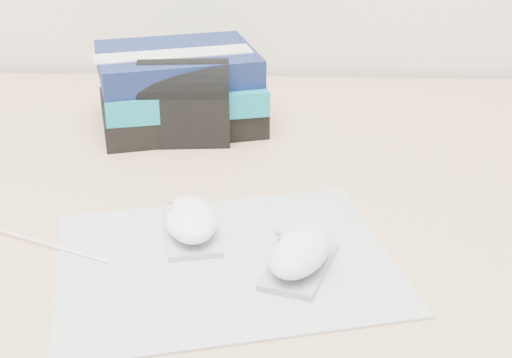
{
  "coord_description": "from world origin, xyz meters",
  "views": [
    {
      "loc": [
        -0.04,
        0.73,
        1.13
      ],
      "look_at": [
        -0.07,
        1.47,
        0.77
      ],
      "focal_mm": 50.0,
      "sensor_mm": 36.0,
      "label": 1
    }
  ],
  "objects_px": {
    "mouse_front": "(299,253)",
    "desk": "(304,290)",
    "pouch": "(185,101)",
    "mouse_rear": "(191,220)",
    "book_stack": "(180,89)"
  },
  "relations": [
    {
      "from": "desk",
      "to": "mouse_front",
      "type": "xyz_separation_m",
      "value": [
        -0.02,
        -0.31,
        0.26
      ]
    },
    {
      "from": "mouse_rear",
      "to": "pouch",
      "type": "relative_size",
      "value": 0.84
    },
    {
      "from": "book_stack",
      "to": "mouse_front",
      "type": "bearing_deg",
      "value": -66.65
    },
    {
      "from": "desk",
      "to": "book_stack",
      "type": "bearing_deg",
      "value": 153.42
    },
    {
      "from": "mouse_front",
      "to": "book_stack",
      "type": "bearing_deg",
      "value": 113.35
    },
    {
      "from": "mouse_rear",
      "to": "mouse_front",
      "type": "xyz_separation_m",
      "value": [
        0.12,
        -0.06,
        0.0
      ]
    },
    {
      "from": "desk",
      "to": "pouch",
      "type": "bearing_deg",
      "value": 166.84
    },
    {
      "from": "mouse_rear",
      "to": "book_stack",
      "type": "xyz_separation_m",
      "value": [
        -0.06,
        0.34,
        0.03
      ]
    },
    {
      "from": "mouse_rear",
      "to": "mouse_front",
      "type": "distance_m",
      "value": 0.13
    },
    {
      "from": "desk",
      "to": "mouse_front",
      "type": "distance_m",
      "value": 0.4
    },
    {
      "from": "desk",
      "to": "book_stack",
      "type": "height_order",
      "value": "book_stack"
    },
    {
      "from": "mouse_front",
      "to": "pouch",
      "type": "height_order",
      "value": "pouch"
    },
    {
      "from": "book_stack",
      "to": "pouch",
      "type": "distance_m",
      "value": 0.06
    },
    {
      "from": "mouse_front",
      "to": "desk",
      "type": "bearing_deg",
      "value": 86.38
    },
    {
      "from": "pouch",
      "to": "desk",
      "type": "bearing_deg",
      "value": -13.16
    }
  ]
}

